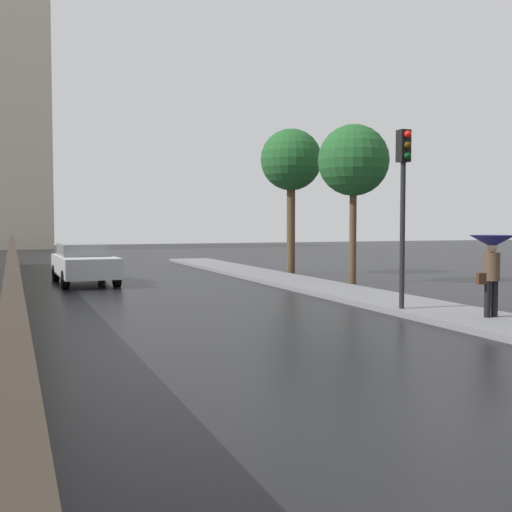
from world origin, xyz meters
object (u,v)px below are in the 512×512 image
Objects in this scene: car_silver_mid_road at (84,263)px; street_tree_far at (353,161)px; traffic_light at (404,185)px; street_tree_mid at (291,162)px; pedestrian_with_umbrella_near at (492,252)px.

car_silver_mid_road is 0.82× the size of street_tree_far.
street_tree_mid is at bearing 78.96° from traffic_light.
traffic_light is (6.23, -10.53, 2.31)m from car_silver_mid_road.
street_tree_far is at bearing 83.03° from pedestrian_with_umbrella_near.
street_tree_far is (8.98, -3.26, 3.61)m from car_silver_mid_road.
car_silver_mid_road is at bearing 160.03° from street_tree_far.
car_silver_mid_road is at bearing 124.17° from pedestrian_with_umbrella_near.
traffic_light is at bearing 118.40° from car_silver_mid_road.
pedestrian_with_umbrella_near is at bearing 118.07° from car_silver_mid_road.
street_tree_mid is at bearing 96.41° from street_tree_far.
traffic_light is at bearing -110.75° from street_tree_far.
street_tree_far is (0.49, -4.34, -0.35)m from street_tree_mid.
traffic_light is 0.69× the size of street_tree_mid.
street_tree_mid is at bearing 88.54° from pedestrian_with_umbrella_near.
car_silver_mid_road is 10.21m from street_tree_far.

